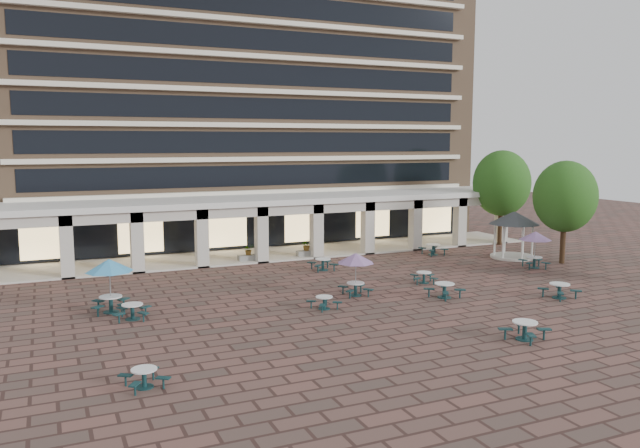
# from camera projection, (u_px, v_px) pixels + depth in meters

# --- Properties ---
(ground) EXTENTS (120.00, 120.00, 0.00)m
(ground) POSITION_uv_depth(u_px,v_px,m) (373.00, 300.00, 33.49)
(ground) COLOR brown
(ground) RESTS_ON ground
(apartment_building) EXTENTS (40.00, 15.50, 25.20)m
(apartment_building) POSITION_uv_depth(u_px,v_px,m) (235.00, 94.00, 54.92)
(apartment_building) COLOR #8F6E51
(apartment_building) RESTS_ON ground
(retail_arcade) EXTENTS (42.00, 6.60, 4.40)m
(retail_arcade) POSITION_uv_depth(u_px,v_px,m) (278.00, 215.00, 46.51)
(retail_arcade) COLOR white
(retail_arcade) RESTS_ON ground
(picnic_table_0) EXTENTS (1.70, 1.70, 0.67)m
(picnic_table_0) POSITION_uv_depth(u_px,v_px,m) (144.00, 376.00, 21.43)
(picnic_table_0) COLOR #13373B
(picnic_table_0) RESTS_ON ground
(picnic_table_2) EXTENTS (2.15, 2.15, 0.80)m
(picnic_table_2) POSITION_uv_depth(u_px,v_px,m) (525.00, 329.00, 26.63)
(picnic_table_2) COLOR #13373B
(picnic_table_2) RESTS_ON ground
(picnic_table_3) EXTENTS (1.89, 1.89, 0.80)m
(picnic_table_3) POSITION_uv_depth(u_px,v_px,m) (559.00, 289.00, 33.74)
(picnic_table_3) COLOR #13373B
(picnic_table_3) RESTS_ON ground
(picnic_table_4) EXTENTS (2.32, 2.32, 2.68)m
(picnic_table_4) POSITION_uv_depth(u_px,v_px,m) (109.00, 267.00, 30.66)
(picnic_table_4) COLOR #13373B
(picnic_table_4) RESTS_ON ground
(picnic_table_5) EXTENTS (1.65, 1.65, 0.65)m
(picnic_table_5) POSITION_uv_depth(u_px,v_px,m) (324.00, 301.00, 31.55)
(picnic_table_5) COLOR #13373B
(picnic_table_5) RESTS_ON ground
(picnic_table_6) EXTENTS (2.05, 2.05, 2.36)m
(picnic_table_6) POSITION_uv_depth(u_px,v_px,m) (356.00, 260.00, 34.09)
(picnic_table_6) COLOR #13373B
(picnic_table_6) RESTS_ON ground
(picnic_table_7) EXTENTS (1.84, 1.84, 0.67)m
(picnic_table_7) POSITION_uv_depth(u_px,v_px,m) (424.00, 276.00, 37.35)
(picnic_table_7) COLOR #13373B
(picnic_table_7) RESTS_ON ground
(picnic_table_8) EXTENTS (1.94, 1.94, 0.75)m
(picnic_table_8) POSITION_uv_depth(u_px,v_px,m) (132.00, 310.00, 29.67)
(picnic_table_8) COLOR #13373B
(picnic_table_8) RESTS_ON ground
(picnic_table_10) EXTENTS (2.07, 2.07, 0.80)m
(picnic_table_10) POSITION_uv_depth(u_px,v_px,m) (444.00, 289.00, 33.84)
(picnic_table_10) COLOR #13373B
(picnic_table_10) RESTS_ON ground
(picnic_table_11) EXTENTS (2.13, 2.13, 2.46)m
(picnic_table_11) POSITION_uv_depth(u_px,v_px,m) (535.00, 237.00, 41.62)
(picnic_table_11) COLOR #13373B
(picnic_table_11) RESTS_ON ground
(picnic_table_12) EXTENTS (1.80, 1.80, 0.78)m
(picnic_table_12) POSITION_uv_depth(u_px,v_px,m) (323.00, 263.00, 41.11)
(picnic_table_12) COLOR #13373B
(picnic_table_12) RESTS_ON ground
(picnic_table_13) EXTENTS (1.86, 1.86, 0.81)m
(picnic_table_13) POSITION_uv_depth(u_px,v_px,m) (433.00, 248.00, 46.77)
(picnic_table_13) COLOR #13373B
(picnic_table_13) RESTS_ON ground
(gazebo) EXTENTS (3.63, 3.63, 3.38)m
(gazebo) POSITION_uv_depth(u_px,v_px,m) (514.00, 223.00, 45.31)
(gazebo) COLOR beige
(gazebo) RESTS_ON ground
(tree_east_a) EXTENTS (4.30, 4.30, 7.16)m
(tree_east_a) POSITION_uv_depth(u_px,v_px,m) (565.00, 197.00, 42.95)
(tree_east_a) COLOR #422A1A
(tree_east_a) RESTS_ON ground
(tree_east_c) EXTENTS (4.66, 4.66, 7.76)m
(tree_east_c) POSITION_uv_depth(u_px,v_px,m) (502.00, 183.00, 50.80)
(tree_east_c) COLOR #422A1A
(tree_east_c) RESTS_ON ground
(planter_left) EXTENTS (1.50, 0.69, 1.28)m
(planter_left) POSITION_uv_depth(u_px,v_px,m) (249.00, 255.00, 43.94)
(planter_left) COLOR gray
(planter_left) RESTS_ON ground
(planter_right) EXTENTS (1.50, 0.67, 1.35)m
(planter_right) POSITION_uv_depth(u_px,v_px,m) (307.00, 249.00, 45.72)
(planter_right) COLOR gray
(planter_right) RESTS_ON ground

